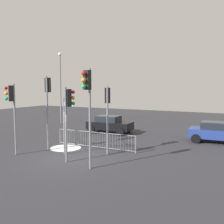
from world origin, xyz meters
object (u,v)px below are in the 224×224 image
at_px(car_black_far, 109,124).
at_px(car_blue_trailing, 217,132).
at_px(traffic_light_mid_right, 12,103).
at_px(traffic_light_foreground_left, 88,96).
at_px(traffic_light_rear_right, 68,107).
at_px(traffic_light_foreground_right, 48,96).
at_px(direction_sign_post, 65,123).
at_px(traffic_light_mid_left, 107,104).
at_px(street_lamp, 60,81).

bearing_deg(car_black_far, car_blue_trailing, -1.50).
bearing_deg(traffic_light_mid_right, traffic_light_foreground_left, -149.21).
distance_m(traffic_light_rear_right, traffic_light_mid_right, 3.72).
relative_size(traffic_light_foreground_right, traffic_light_rear_right, 1.17).
height_order(traffic_light_mid_right, direction_sign_post, traffic_light_mid_right).
xyz_separation_m(traffic_light_mid_left, car_black_far, (-3.12, 6.05, -2.16)).
bearing_deg(car_blue_trailing, street_lamp, 169.45).
height_order(traffic_light_foreground_right, car_black_far, traffic_light_foreground_right).
relative_size(traffic_light_rear_right, traffic_light_mid_right, 0.95).
xyz_separation_m(car_black_far, street_lamp, (-7.01, 2.16, 3.76)).
bearing_deg(car_blue_trailing, traffic_light_foreground_right, -145.86).
height_order(traffic_light_rear_right, street_lamp, street_lamp).
height_order(traffic_light_rear_right, car_black_far, traffic_light_rear_right).
xyz_separation_m(traffic_light_foreground_left, direction_sign_post, (-2.69, 1.67, -1.66)).
bearing_deg(traffic_light_mid_right, street_lamp, -31.29).
bearing_deg(car_black_far, direction_sign_post, -84.83).
xyz_separation_m(traffic_light_rear_right, direction_sign_post, (-1.11, 1.08, -1.02)).
bearing_deg(street_lamp, traffic_light_foreground_right, -54.81).
xyz_separation_m(traffic_light_mid_left, car_blue_trailing, (5.42, 6.22, -2.16)).
height_order(traffic_light_mid_right, traffic_light_foreground_left, traffic_light_foreground_left).
bearing_deg(car_blue_trailing, car_black_far, 177.87).
distance_m(traffic_light_rear_right, direction_sign_post, 1.86).
distance_m(direction_sign_post, car_black_far, 7.48).
bearing_deg(car_black_far, traffic_light_mid_right, -102.68).
xyz_separation_m(car_blue_trailing, car_black_far, (-8.54, -0.17, 0.00)).
relative_size(traffic_light_foreground_right, car_black_far, 1.19).
distance_m(traffic_light_mid_right, direction_sign_post, 3.21).
distance_m(traffic_light_mid_left, street_lamp, 13.13).
distance_m(traffic_light_mid_left, traffic_light_mid_right, 5.47).
relative_size(traffic_light_foreground_right, traffic_light_foreground_left, 0.96).
xyz_separation_m(traffic_light_foreground_right, traffic_light_mid_left, (3.78, 0.81, -0.45)).
height_order(traffic_light_mid_left, street_lamp, street_lamp).
bearing_deg(traffic_light_mid_right, traffic_light_foreground_right, -82.16).
height_order(direction_sign_post, street_lamp, street_lamp).
bearing_deg(traffic_light_rear_right, traffic_light_foreground_right, -176.32).
bearing_deg(street_lamp, traffic_light_mid_left, -38.99).
bearing_deg(car_black_far, traffic_light_foreground_left, -70.32).
bearing_deg(traffic_light_foreground_left, traffic_light_mid_right, 7.22).
distance_m(traffic_light_foreground_right, car_black_far, 7.36).
bearing_deg(direction_sign_post, traffic_light_rear_right, -38.33).
xyz_separation_m(traffic_light_mid_left, traffic_light_foreground_left, (0.58, -2.96, 0.58)).
distance_m(traffic_light_mid_right, car_black_far, 9.27).
relative_size(traffic_light_mid_right, car_blue_trailing, 1.06).
xyz_separation_m(traffic_light_mid_right, street_lamp, (-5.44, 11.02, 1.51)).
bearing_deg(traffic_light_mid_left, direction_sign_post, -176.27).
bearing_deg(traffic_light_rear_right, car_blue_trailing, 86.32).
distance_m(traffic_light_foreground_right, traffic_light_foreground_left, 4.86).
bearing_deg(traffic_light_foreground_right, traffic_light_foreground_left, -43.58).
bearing_deg(direction_sign_post, traffic_light_mid_right, -143.51).
relative_size(traffic_light_foreground_right, traffic_light_mid_left, 1.15).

